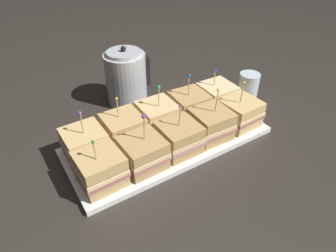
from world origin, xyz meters
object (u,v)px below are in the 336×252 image
drinking_glass (248,88)px  sandwich_back_right (189,106)px  sandwich_back_far_left (85,144)px  serving_platter (168,140)px  sandwich_back_center (157,117)px  sandwich_front_far_left (100,169)px  kettle_steel (126,78)px  sandwich_front_right (211,124)px  sandwich_back_far_right (217,96)px  sandwich_front_left (143,153)px  sandwich_front_center (179,137)px  sandwich_front_far_right (240,113)px  sandwich_back_left (123,130)px

drinking_glass → sandwich_back_right: bearing=178.9°
sandwich_back_far_left → serving_platter: bearing=-13.6°
serving_platter → sandwich_back_center: sandwich_back_center is taller
sandwich_front_far_left → kettle_steel: size_ratio=0.68×
sandwich_front_right → sandwich_back_right: 0.12m
sandwich_back_far_right → drinking_glass: sandwich_back_far_right is taller
sandwich_front_far_left → drinking_glass: sandwich_front_far_left is taller
sandwich_front_left → kettle_steel: 0.40m
serving_platter → sandwich_back_far_right: bearing=14.5°
sandwich_front_far_left → drinking_glass: size_ratio=1.33×
serving_platter → sandwich_front_center: (0.00, -0.06, 0.05)m
serving_platter → sandwich_back_center: (-0.00, 0.07, 0.06)m
sandwich_front_center → sandwich_back_far_right: (0.25, 0.13, 0.00)m
sandwich_front_far_right → sandwich_back_center: size_ratio=0.99×
sandwich_front_far_right → kettle_steel: 0.45m
sandwich_back_right → serving_platter: bearing=-153.8°
sandwich_front_far_left → sandwich_front_left: size_ratio=0.90×
sandwich_front_far_right → sandwich_back_left: (-0.38, 0.12, 0.00)m
kettle_steel → sandwich_front_center: bearing=-90.8°
serving_platter → sandwich_back_far_left: bearing=166.4°
sandwich_back_far_right → sandwich_front_far_left: bearing=-165.8°
sandwich_front_center → drinking_glass: size_ratio=1.38×
sandwich_front_left → sandwich_back_far_left: bearing=134.9°
sandwich_front_far_left → sandwich_back_center: (0.25, 0.13, 0.00)m
serving_platter → drinking_glass: size_ratio=5.65×
sandwich_back_center → sandwich_back_far_right: sandwich_back_center is taller
drinking_glass → sandwich_back_center: bearing=178.9°
kettle_steel → sandwich_front_far_right: bearing=-56.4°
sandwich_back_right → sandwich_back_far_right: size_ratio=1.12×
sandwich_front_left → drinking_glass: 0.55m
sandwich_front_center → sandwich_back_far_left: 0.28m
serving_platter → sandwich_front_left: bearing=-152.9°
sandwich_front_right → sandwich_back_far_left: (-0.38, 0.12, -0.00)m
sandwich_front_center → sandwich_back_center: bearing=91.7°
sandwich_front_left → sandwich_back_left: sandwich_front_left is taller
sandwich_front_left → sandwich_front_center: (0.13, 0.00, -0.00)m
serving_platter → sandwich_front_center: bearing=-88.6°
sandwich_front_center → sandwich_front_far_right: sandwich_front_far_right is taller
serving_platter → kettle_steel: size_ratio=2.88×
sandwich_back_center → sandwich_back_right: bearing=-1.3°
sandwich_front_far_right → sandwich_back_far_left: (-0.50, 0.12, 0.00)m
sandwich_front_far_left → sandwich_front_right: 0.38m
sandwich_front_right → drinking_glass: bearing=22.8°
sandwich_back_center → drinking_glass: size_ratio=1.46×
sandwich_front_center → sandwich_back_left: 0.18m
sandwich_back_far_right → kettle_steel: (-0.25, 0.24, 0.04)m
sandwich_front_far_right → sandwich_back_left: 0.40m
sandwich_back_right → kettle_steel: size_ratio=0.75×
sandwich_back_far_right → sandwich_back_center: bearing=-179.9°
sandwich_front_far_left → serving_platter: bearing=13.9°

